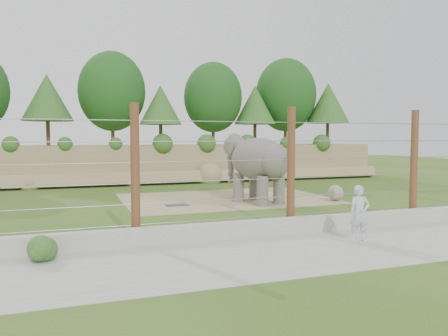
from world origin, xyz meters
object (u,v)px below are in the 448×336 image
object	(u,v)px
stone_ball	(336,193)
zookeeper	(360,213)
elephant	(258,169)
barrier_fence	(291,169)

from	to	relation	value
stone_ball	zookeeper	world-z (taller)	zookeeper
elephant	zookeeper	bearing A→B (deg)	-110.44
elephant	stone_ball	bearing A→B (deg)	-29.16
barrier_fence	zookeeper	world-z (taller)	barrier_fence
elephant	barrier_fence	xyz separation A→B (m)	(-1.42, -5.76, 0.43)
barrier_fence	zookeeper	xyz separation A→B (m)	(1.11, -2.10, -1.18)
barrier_fence	zookeeper	bearing A→B (deg)	-62.05
elephant	stone_ball	world-z (taller)	elephant
stone_ball	zookeeper	size ratio (longest dim) A/B	0.45
elephant	zookeeper	size ratio (longest dim) A/B	2.38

